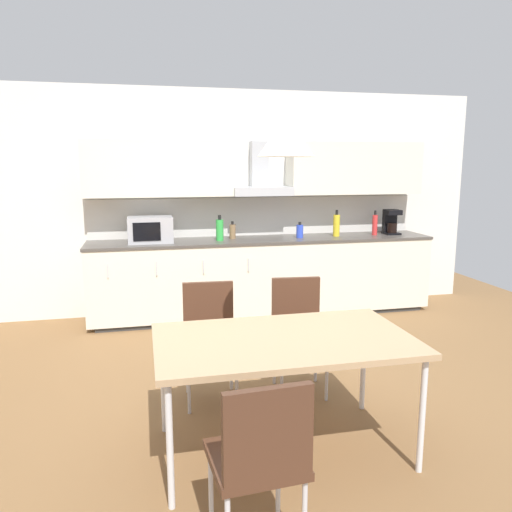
# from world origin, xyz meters

# --- Properties ---
(ground_plane) EXTENTS (8.64, 7.32, 0.02)m
(ground_plane) POSITION_xyz_m (0.00, 0.00, -0.01)
(ground_plane) COLOR brown
(wall_back) EXTENTS (6.91, 0.10, 2.60)m
(wall_back) POSITION_xyz_m (0.00, 2.49, 1.30)
(wall_back) COLOR silver
(wall_back) RESTS_ON ground_plane
(kitchen_counter) EXTENTS (3.96, 0.66, 0.90)m
(kitchen_counter) POSITION_xyz_m (0.71, 2.12, 0.45)
(kitchen_counter) COLOR #333333
(kitchen_counter) RESTS_ON ground_plane
(backsplash_tile) EXTENTS (3.94, 0.02, 0.45)m
(backsplash_tile) POSITION_xyz_m (0.71, 2.43, 1.13)
(backsplash_tile) COLOR silver
(backsplash_tile) RESTS_ON kitchen_counter
(upper_wall_cabinets) EXTENTS (3.94, 0.40, 0.62)m
(upper_wall_cabinets) POSITION_xyz_m (0.71, 2.27, 1.69)
(upper_wall_cabinets) COLOR silver
(microwave) EXTENTS (0.48, 0.35, 0.28)m
(microwave) POSITION_xyz_m (-0.56, 2.12, 1.04)
(microwave) COLOR #ADADB2
(microwave) RESTS_ON kitchen_counter
(coffee_maker) EXTENTS (0.18, 0.19, 0.30)m
(coffee_maker) POSITION_xyz_m (2.32, 2.15, 1.05)
(coffee_maker) COLOR black
(coffee_maker) RESTS_ON kitchen_counter
(bottle_brown) EXTENTS (0.07, 0.07, 0.20)m
(bottle_brown) POSITION_xyz_m (0.36, 2.18, 0.99)
(bottle_brown) COLOR brown
(bottle_brown) RESTS_ON kitchen_counter
(bottle_red) EXTENTS (0.06, 0.06, 0.30)m
(bottle_red) POSITION_xyz_m (2.09, 2.11, 1.03)
(bottle_red) COLOR red
(bottle_red) RESTS_ON kitchen_counter
(bottle_blue) EXTENTS (0.08, 0.08, 0.18)m
(bottle_blue) POSITION_xyz_m (1.14, 2.09, 0.98)
(bottle_blue) COLOR blue
(bottle_blue) RESTS_ON kitchen_counter
(bottle_green) EXTENTS (0.08, 0.08, 0.29)m
(bottle_green) POSITION_xyz_m (0.20, 2.07, 1.02)
(bottle_green) COLOR green
(bottle_green) RESTS_ON kitchen_counter
(bottle_yellow) EXTENTS (0.08, 0.08, 0.31)m
(bottle_yellow) POSITION_xyz_m (1.60, 2.11, 1.03)
(bottle_yellow) COLOR yellow
(bottle_yellow) RESTS_ON kitchen_counter
(dining_table) EXTENTS (1.53, 0.89, 0.73)m
(dining_table) POSITION_xyz_m (0.16, -0.69, 0.69)
(dining_table) COLOR tan
(dining_table) RESTS_ON ground_plane
(chair_near_left) EXTENTS (0.43, 0.43, 0.87)m
(chair_near_left) POSITION_xyz_m (-0.18, -1.52, 0.53)
(chair_near_left) COLOR #4C2D1E
(chair_near_left) RESTS_ON ground_plane
(chair_far_right) EXTENTS (0.44, 0.44, 0.87)m
(chair_far_right) POSITION_xyz_m (0.51, 0.13, 0.53)
(chair_far_right) COLOR #4C2D1E
(chair_far_right) RESTS_ON ground_plane
(chair_far_left) EXTENTS (0.42, 0.42, 0.87)m
(chair_far_left) POSITION_xyz_m (-0.18, 0.13, 0.53)
(chair_far_left) COLOR #4C2D1E
(chair_far_left) RESTS_ON ground_plane
(pendant_lamp) EXTENTS (0.32, 0.32, 0.22)m
(pendant_lamp) POSITION_xyz_m (0.16, -0.69, 1.90)
(pendant_lamp) COLOR silver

